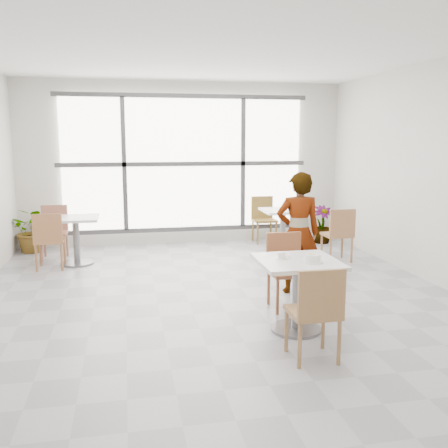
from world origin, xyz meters
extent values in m
plane|color=#9E9EA5|center=(0.00, 0.00, 0.00)|extent=(7.00, 7.00, 0.00)
plane|color=white|center=(0.00, 0.00, 3.00)|extent=(7.00, 7.00, 0.00)
plane|color=silver|center=(0.00, 3.50, 1.50)|extent=(6.00, 0.00, 6.00)
plane|color=silver|center=(0.00, -3.50, 1.50)|extent=(6.00, 0.00, 6.00)
plane|color=silver|center=(3.00, 0.00, 1.50)|extent=(0.00, 7.00, 7.00)
cube|color=white|center=(0.00, 3.44, 1.50)|extent=(4.40, 0.04, 2.40)
cube|color=#3F3F42|center=(0.00, 3.41, 1.50)|extent=(4.60, 0.05, 0.08)
cube|color=#3F3F42|center=(-1.10, 3.41, 1.50)|extent=(0.08, 0.05, 2.40)
cube|color=#3F3F42|center=(1.10, 3.41, 1.50)|extent=(0.08, 0.05, 2.40)
cube|color=#3F3F42|center=(0.00, 3.41, 0.28)|extent=(4.60, 0.05, 0.08)
cube|color=#3F3F42|center=(0.00, 3.41, 2.72)|extent=(4.60, 0.05, 0.08)
cube|color=silver|center=(0.60, -1.11, 0.73)|extent=(0.80, 0.80, 0.04)
cylinder|color=slate|center=(0.60, -1.11, 0.35)|extent=(0.10, 0.10, 0.71)
cylinder|color=slate|center=(0.60, -1.11, 0.01)|extent=(0.52, 0.52, 0.03)
cube|color=#986E43|center=(0.52, -1.77, 0.43)|extent=(0.42, 0.42, 0.04)
cube|color=#986E43|center=(0.52, -1.96, 0.66)|extent=(0.42, 0.04, 0.42)
cylinder|color=#986E43|center=(0.70, -1.59, 0.21)|extent=(0.04, 0.04, 0.41)
cylinder|color=#986E43|center=(0.70, -1.95, 0.21)|extent=(0.04, 0.04, 0.41)
cylinder|color=#986E43|center=(0.34, -1.59, 0.21)|extent=(0.04, 0.04, 0.41)
cylinder|color=#986E43|center=(0.34, -1.95, 0.21)|extent=(0.04, 0.04, 0.41)
cube|color=brown|center=(0.73, -0.45, 0.43)|extent=(0.42, 0.42, 0.04)
cube|color=brown|center=(0.73, -0.26, 0.66)|extent=(0.42, 0.04, 0.42)
cylinder|color=brown|center=(0.55, -0.63, 0.21)|extent=(0.04, 0.04, 0.41)
cylinder|color=brown|center=(0.55, -0.27, 0.21)|extent=(0.04, 0.04, 0.41)
cylinder|color=brown|center=(0.91, -0.63, 0.21)|extent=(0.04, 0.04, 0.41)
cylinder|color=brown|center=(0.91, -0.27, 0.21)|extent=(0.04, 0.04, 0.41)
cylinder|color=white|center=(0.71, -1.24, 0.76)|extent=(0.21, 0.21, 0.01)
cylinder|color=white|center=(0.71, -1.24, 0.80)|extent=(0.16, 0.16, 0.07)
torus|color=white|center=(0.71, -1.24, 0.83)|extent=(0.16, 0.16, 0.01)
cylinder|color=#DBAE88|center=(0.71, -1.24, 0.80)|extent=(0.14, 0.14, 0.05)
cylinder|color=beige|center=(0.68, -1.24, 0.83)|extent=(0.03, 0.03, 0.02)
cylinder|color=beige|center=(0.71, -1.24, 0.83)|extent=(0.03, 0.03, 0.01)
cylinder|color=#F5E39E|center=(0.68, -1.25, 0.83)|extent=(0.03, 0.03, 0.02)
cylinder|color=#F8EFA0|center=(0.71, -1.24, 0.83)|extent=(0.03, 0.03, 0.01)
cylinder|color=beige|center=(0.68, -1.24, 0.83)|extent=(0.03, 0.03, 0.02)
cylinder|color=#F8ECA0|center=(0.66, -1.24, 0.83)|extent=(0.03, 0.03, 0.02)
cylinder|color=beige|center=(0.70, -1.22, 0.83)|extent=(0.03, 0.03, 0.01)
cylinder|color=beige|center=(0.71, -1.23, 0.82)|extent=(0.03, 0.03, 0.01)
cylinder|color=#F3E79D|center=(0.71, -1.24, 0.83)|extent=(0.03, 0.03, 0.01)
cylinder|color=#F5EA9E|center=(0.71, -1.23, 0.83)|extent=(0.03, 0.03, 0.01)
cylinder|color=white|center=(0.45, -1.03, 0.75)|extent=(0.13, 0.13, 0.01)
cylinder|color=white|center=(0.45, -1.03, 0.79)|extent=(0.08, 0.08, 0.06)
torus|color=white|center=(0.50, -1.03, 0.79)|extent=(0.05, 0.01, 0.05)
cylinder|color=black|center=(0.45, -1.03, 0.81)|extent=(0.07, 0.07, 0.00)
cube|color=silver|center=(0.50, -1.05, 0.76)|extent=(0.09, 0.05, 0.00)
sphere|color=silver|center=(0.54, -1.04, 0.76)|extent=(0.02, 0.02, 0.02)
imported|color=black|center=(1.05, 0.13, 0.78)|extent=(0.60, 0.42, 1.55)
cube|color=silver|center=(-1.87, 2.20, 0.73)|extent=(0.70, 0.70, 0.04)
cylinder|color=slate|center=(-1.87, 2.20, 0.35)|extent=(0.10, 0.10, 0.71)
cylinder|color=slate|center=(-1.87, 2.20, 0.01)|extent=(0.52, 0.52, 0.03)
cube|color=white|center=(1.57, 2.38, 0.73)|extent=(0.70, 0.70, 0.04)
cylinder|color=gray|center=(1.57, 2.38, 0.35)|extent=(0.10, 0.10, 0.71)
cylinder|color=gray|center=(1.57, 2.38, 0.01)|extent=(0.52, 0.52, 0.03)
cube|color=#9D643E|center=(-2.24, 1.99, 0.43)|extent=(0.42, 0.42, 0.04)
cube|color=#9D643E|center=(-2.24, 1.80, 0.66)|extent=(0.42, 0.04, 0.42)
cylinder|color=#9D643E|center=(-2.06, 2.17, 0.21)|extent=(0.04, 0.04, 0.41)
cylinder|color=#9D643E|center=(-2.06, 1.81, 0.21)|extent=(0.04, 0.04, 0.41)
cylinder|color=#9D643E|center=(-2.42, 2.17, 0.21)|extent=(0.04, 0.04, 0.41)
cylinder|color=#9D643E|center=(-2.42, 1.81, 0.21)|extent=(0.04, 0.04, 0.41)
cube|color=#A56550|center=(-2.27, 2.63, 0.43)|extent=(0.42, 0.42, 0.04)
cube|color=#A56550|center=(-2.27, 2.82, 0.66)|extent=(0.42, 0.04, 0.42)
cylinder|color=#A56550|center=(-2.45, 2.45, 0.21)|extent=(0.04, 0.04, 0.41)
cylinder|color=#A56550|center=(-2.45, 2.81, 0.21)|extent=(0.04, 0.04, 0.41)
cylinder|color=#A56550|center=(-2.09, 2.45, 0.21)|extent=(0.04, 0.04, 0.41)
cylinder|color=#A56550|center=(-2.09, 2.81, 0.21)|extent=(0.04, 0.04, 0.41)
cube|color=#9E6A45|center=(2.23, 1.58, 0.43)|extent=(0.42, 0.42, 0.04)
cube|color=#9E6A45|center=(2.23, 1.39, 0.66)|extent=(0.42, 0.04, 0.42)
cylinder|color=#9E6A45|center=(2.41, 1.76, 0.21)|extent=(0.04, 0.04, 0.41)
cylinder|color=#9E6A45|center=(2.41, 1.40, 0.21)|extent=(0.04, 0.04, 0.41)
cylinder|color=#9E6A45|center=(2.05, 1.76, 0.21)|extent=(0.04, 0.04, 0.41)
cylinder|color=#9E6A45|center=(2.05, 1.40, 0.21)|extent=(0.04, 0.04, 0.41)
cube|color=olive|center=(1.48, 3.20, 0.43)|extent=(0.42, 0.42, 0.04)
cube|color=olive|center=(1.48, 3.39, 0.66)|extent=(0.42, 0.04, 0.42)
cylinder|color=olive|center=(1.30, 3.02, 0.21)|extent=(0.04, 0.04, 0.41)
cylinder|color=olive|center=(1.30, 3.38, 0.21)|extent=(0.04, 0.04, 0.41)
cylinder|color=olive|center=(1.66, 3.02, 0.21)|extent=(0.04, 0.04, 0.41)
cylinder|color=olive|center=(1.66, 3.38, 0.21)|extent=(0.04, 0.04, 0.41)
imported|color=#4F7F48|center=(-2.70, 3.20, 0.39)|extent=(0.88, 0.83, 0.78)
imported|color=#588143|center=(2.55, 2.98, 0.35)|extent=(0.41, 0.41, 0.71)
camera|label=1|loc=(-1.08, -5.75, 1.96)|focal=39.77mm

